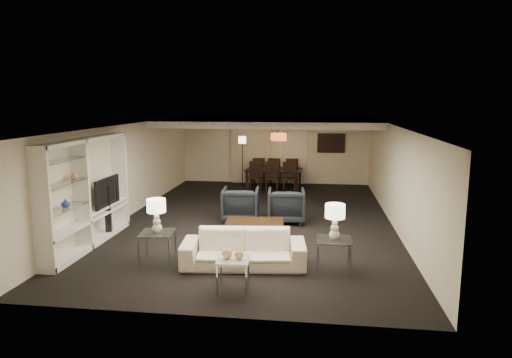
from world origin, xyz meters
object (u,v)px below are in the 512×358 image
object	(u,v)px
chair_fm	(275,171)
pendant_light	(279,137)
dining_table	(274,179)
coffee_table	(255,231)
armchair_right	(286,205)
floor_speaker	(108,211)
chair_nl	(254,177)
chair_nr	(289,178)
vase_blue	(65,203)
sofa	(244,249)
chair_fl	(259,171)
vase_amber	(74,175)
chair_nm	(272,177)
table_lamp_left	(157,216)
chair_fr	(291,172)
side_table_right	(334,255)
armchair_left	(241,204)
floor_lamp	(242,163)
table_lamp_right	(335,222)
marble_table	(233,274)
television	(102,192)

from	to	relation	value
chair_fm	pendant_light	bearing A→B (deg)	104.57
dining_table	coffee_table	bearing A→B (deg)	-84.69
armchair_right	floor_speaker	world-z (taller)	floor_speaker
pendant_light	chair_nl	bearing A→B (deg)	165.73
chair_nr	vase_blue	bearing A→B (deg)	-122.75
pendant_light	sofa	size ratio (longest dim) A/B	0.22
pendant_light	chair_fl	xyz separation A→B (m)	(-0.84, 1.51, -1.40)
pendant_light	floor_speaker	xyz separation A→B (m)	(-3.50, -5.41, -1.31)
vase_amber	chair_nm	bearing A→B (deg)	63.56
armchair_right	table_lamp_left	distance (m)	4.05
chair_fl	chair_fr	distance (m)	1.20
vase_amber	dining_table	xyz separation A→B (m)	(3.37, 7.43, -1.29)
table_lamp_left	chair_fr	size ratio (longest dim) A/B	0.64
vase_amber	side_table_right	bearing A→B (deg)	-3.49
armchair_left	vase_blue	size ratio (longest dim) A/B	5.33
armchair_right	floor_speaker	bearing A→B (deg)	20.46
vase_blue	chair_nm	bearing A→B (deg)	64.86
sofa	floor_lamp	size ratio (longest dim) A/B	1.26
chair_nr	chair_fm	distance (m)	1.43
chair_nl	chair_nm	bearing A→B (deg)	5.02
table_lamp_right	marble_table	distance (m)	2.13
sofa	chair_fm	distance (m)	8.40
chair_fr	pendant_light	bearing A→B (deg)	68.58
television	chair_fr	distance (m)	8.04
armchair_left	chair_fr	distance (m)	5.21
floor_lamp	pendant_light	bearing A→B (deg)	-29.04
armchair_right	side_table_right	size ratio (longest dim) A/B	1.49
coffee_table	side_table_right	distance (m)	2.34
sofa	chair_nm	size ratio (longest dim) A/B	2.26
floor_lamp	floor_speaker	bearing A→B (deg)	-109.29
marble_table	coffee_table	bearing A→B (deg)	90.00
armchair_right	dining_table	bearing A→B (deg)	-84.61
pendant_light	coffee_table	distance (m)	5.55
side_table_right	marble_table	size ratio (longest dim) A/B	1.20
armchair_left	floor_speaker	distance (m)	3.35
pendant_light	marble_table	world-z (taller)	pendant_light
chair_nr	armchair_left	bearing A→B (deg)	-109.40
chair_nl	floor_lamp	bearing A→B (deg)	138.59
sofa	coffee_table	size ratio (longest dim) A/B	1.82
vase_blue	chair_fr	xyz separation A→B (m)	(3.97, 8.49, -0.63)
armchair_left	vase_blue	bearing A→B (deg)	45.08
vase_blue	chair_nr	xyz separation A→B (m)	(3.97, 7.19, -0.63)
vase_amber	pendant_light	bearing A→B (deg)	61.21
marble_table	table_lamp_left	bearing A→B (deg)	147.09
table_lamp_right	chair_nl	bearing A→B (deg)	108.96
sofa	chair_fr	bearing A→B (deg)	81.08
sofa	table_lamp_right	size ratio (longest dim) A/B	3.53
chair_nm	floor_lamp	distance (m)	1.30
vase_blue	dining_table	world-z (taller)	vase_blue
marble_table	floor_lamp	xyz separation A→B (m)	(-1.25, 8.73, 0.66)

